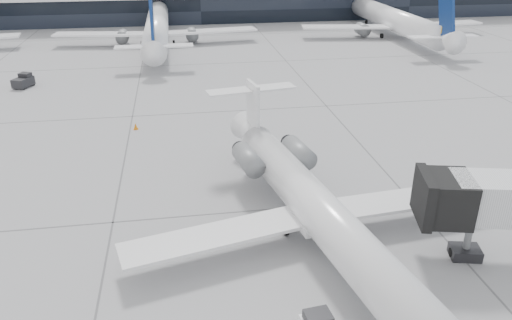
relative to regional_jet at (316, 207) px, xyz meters
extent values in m
plane|color=gray|center=(-2.18, 3.92, -2.25)|extent=(220.00, 220.00, 0.00)
cylinder|color=white|center=(0.14, -0.81, -0.07)|extent=(6.41, 22.81, 2.55)
cone|color=white|center=(-2.06, 11.86, 0.21)|extent=(2.91, 3.40, 2.43)
cube|color=white|center=(-6.08, -0.93, -0.73)|extent=(10.69, 4.88, 0.21)
cube|color=white|center=(6.04, 1.17, -0.73)|extent=(10.60, 3.51, 0.21)
cylinder|color=slate|center=(-3.05, 6.50, 0.31)|extent=(1.95, 3.41, 1.42)
cylinder|color=slate|center=(0.68, 7.15, 0.31)|extent=(1.95, 3.41, 1.42)
cube|color=white|center=(-1.96, 11.30, 2.20)|extent=(0.68, 2.47, 4.26)
cube|color=white|center=(-2.03, 11.68, 3.71)|extent=(6.97, 2.66, 0.15)
cylinder|color=black|center=(-1.58, 0.81, -1.94)|extent=(0.33, 0.64, 0.61)
cylinder|color=black|center=(1.22, 1.29, -1.94)|extent=(0.33, 0.64, 0.61)
cube|color=black|center=(6.48, -2.71, 1.54)|extent=(2.94, 3.34, 2.52)
cylinder|color=slate|center=(7.98, -3.06, -0.98)|extent=(0.40, 0.40, 2.52)
cube|color=black|center=(7.98, -3.06, -1.93)|extent=(1.87, 1.60, 0.63)
cube|color=black|center=(-2.02, -7.80, -1.02)|extent=(1.27, 1.08, 0.53)
cone|color=orange|center=(-11.63, 20.28, -1.93)|extent=(0.40, 0.40, 0.63)
cube|color=orange|center=(-11.63, 20.28, -2.23)|extent=(0.48, 0.48, 0.03)
cube|color=black|center=(-25.42, 36.24, -1.63)|extent=(2.30, 2.84, 1.01)
cube|color=black|center=(-25.21, 36.76, -0.95)|extent=(1.53, 1.41, 0.56)
cylinder|color=black|center=(-25.65, 37.31, -2.00)|extent=(0.38, 0.53, 0.49)
cylinder|color=black|center=(-24.51, 36.84, -2.00)|extent=(0.38, 0.53, 0.49)
cylinder|color=black|center=(-26.34, 35.65, -2.00)|extent=(0.38, 0.53, 0.49)
cylinder|color=black|center=(-25.20, 35.18, -2.00)|extent=(0.38, 0.53, 0.49)
camera|label=1|loc=(-7.49, -24.30, 14.77)|focal=35.00mm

